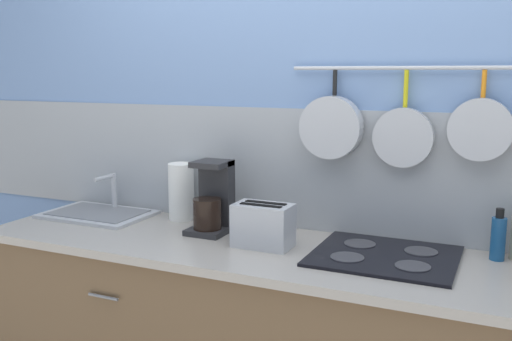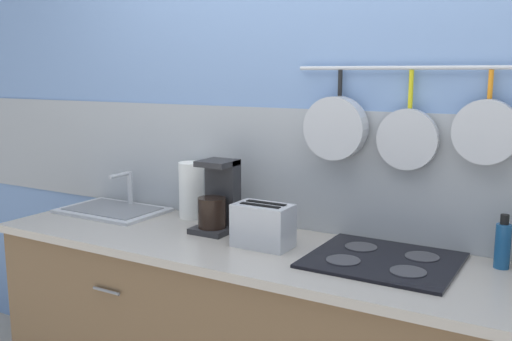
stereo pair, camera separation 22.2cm
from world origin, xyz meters
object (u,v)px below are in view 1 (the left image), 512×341
(bottle_dish_soap, at_px, (498,237))
(paper_towel_roll, at_px, (181,192))
(coffee_maker, at_px, (213,202))
(toaster, at_px, (263,225))

(bottle_dish_soap, bearing_deg, paper_towel_roll, 179.12)
(coffee_maker, height_order, toaster, coffee_maker)
(paper_towel_roll, distance_m, bottle_dish_soap, 1.37)
(paper_towel_roll, distance_m, toaster, 0.57)
(paper_towel_roll, relative_size, toaster, 1.08)
(paper_towel_roll, distance_m, coffee_maker, 0.26)
(coffee_maker, bearing_deg, bottle_dish_soap, 4.91)
(toaster, bearing_deg, paper_towel_roll, 156.13)
(paper_towel_roll, bearing_deg, toaster, -23.87)
(paper_towel_roll, relative_size, bottle_dish_soap, 1.37)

